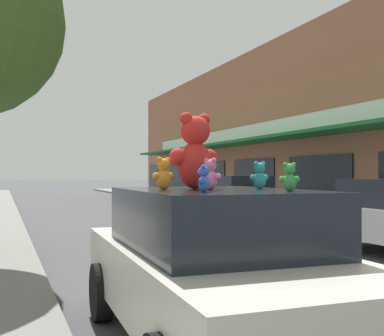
# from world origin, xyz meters

# --- Properties ---
(plush_art_car) EXTENTS (2.07, 4.22, 1.54)m
(plush_art_car) POSITION_xyz_m (-2.78, -0.41, 0.81)
(plush_art_car) COLOR beige
(plush_art_car) RESTS_ON ground_plane
(teddy_bear_giant) EXTENTS (0.57, 0.38, 0.76)m
(teddy_bear_giant) POSITION_xyz_m (-2.91, -0.21, 1.91)
(teddy_bear_giant) COLOR red
(teddy_bear_giant) RESTS_ON plush_art_car
(teddy_bear_orange) EXTENTS (0.23, 0.15, 0.31)m
(teddy_bear_orange) POSITION_xyz_m (-3.28, -0.33, 1.69)
(teddy_bear_orange) COLOR orange
(teddy_bear_orange) RESTS_ON plush_art_car
(teddy_bear_green) EXTENTS (0.19, 0.13, 0.25)m
(teddy_bear_green) POSITION_xyz_m (-2.41, -1.13, 1.66)
(teddy_bear_green) COLOR green
(teddy_bear_green) RESTS_ON plush_art_car
(teddy_bear_blue) EXTENTS (0.14, 0.16, 0.22)m
(teddy_bear_blue) POSITION_xyz_m (-3.16, -1.03, 1.65)
(teddy_bear_blue) COLOR blue
(teddy_bear_blue) RESTS_ON plush_art_car
(teddy_bear_teal) EXTENTS (0.20, 0.13, 0.27)m
(teddy_bear_teal) POSITION_xyz_m (-2.32, -0.46, 1.67)
(teddy_bear_teal) COLOR teal
(teddy_bear_teal) RESTS_ON plush_art_car
(teddy_bear_pink) EXTENTS (0.18, 0.22, 0.30)m
(teddy_bear_pink) POSITION_xyz_m (-2.90, -0.57, 1.68)
(teddy_bear_pink) COLOR pink
(teddy_bear_pink) RESTS_ON plush_art_car
(parked_car_far_right) EXTENTS (2.00, 4.45, 1.63)m
(parked_car_far_right) POSITION_xyz_m (2.93, 10.45, 0.85)
(parked_car_far_right) COLOR #336B3D
(parked_car_far_right) RESTS_ON ground_plane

